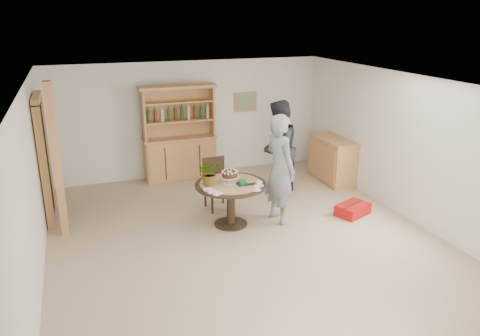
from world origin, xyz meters
name	(u,v)px	position (x,y,z in m)	size (l,w,h in m)	color
ground	(245,240)	(0.00, 0.00, 0.00)	(7.00, 7.00, 0.00)	tan
room_shell	(245,134)	(0.00, 0.01, 1.74)	(6.04, 7.04, 2.52)	white
doorway	(44,158)	(-2.93, 2.00, 1.11)	(0.13, 1.10, 2.18)	black
pine_post	(57,161)	(-2.70, 1.20, 1.25)	(0.12, 0.12, 2.50)	tan
hutch	(180,148)	(-0.30, 3.24, 0.69)	(1.62, 0.54, 2.04)	tan
sideboard	(332,159)	(2.74, 2.00, 0.47)	(0.54, 1.26, 0.94)	tan
dining_table	(231,192)	(-0.03, 0.61, 0.60)	(1.20, 1.20, 0.76)	black
dining_chair	(216,180)	(-0.04, 1.44, 0.54)	(0.45, 0.45, 0.95)	black
birthday_cake	(230,175)	(-0.03, 0.66, 0.88)	(0.30, 0.30, 0.20)	white
flower_vase	(209,173)	(-0.38, 0.66, 0.97)	(0.38, 0.33, 0.42)	#3F7233
gift_tray	(245,183)	(0.18, 0.49, 0.79)	(0.30, 0.20, 0.08)	black
coffee_cup_a	(259,184)	(0.37, 0.33, 0.80)	(0.15, 0.15, 0.09)	silver
coffee_cup_b	(256,188)	(0.25, 0.16, 0.79)	(0.15, 0.15, 0.08)	silver
napkins	(212,192)	(-0.44, 0.30, 0.77)	(0.24, 0.33, 0.03)	white
teen_boy	(280,169)	(0.82, 0.51, 0.95)	(0.69, 0.45, 1.89)	slate
adult_person	(278,149)	(1.29, 1.64, 0.95)	(0.92, 0.72, 1.89)	black
red_suitcase	(353,209)	(2.17, 0.27, 0.10)	(0.71, 0.60, 0.21)	#B8090B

